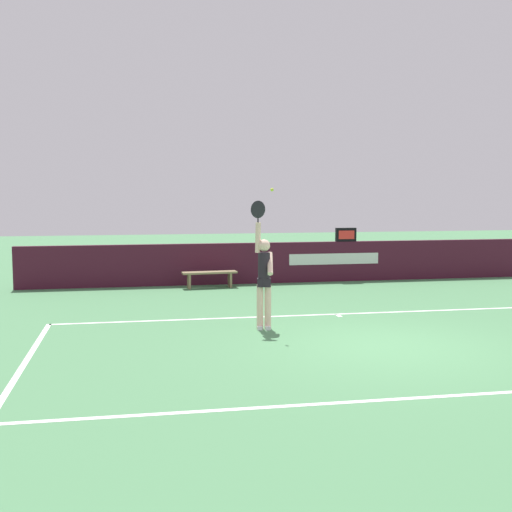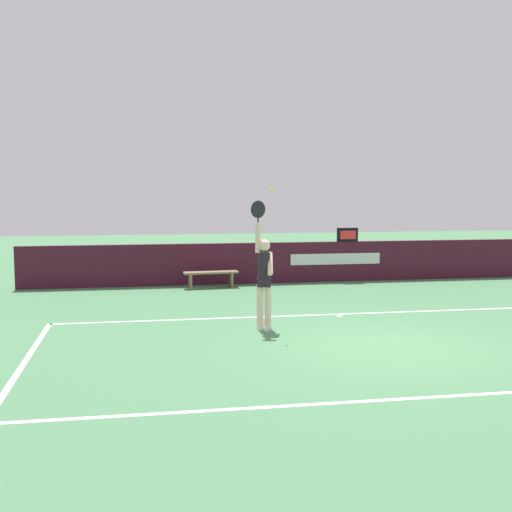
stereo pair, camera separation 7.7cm
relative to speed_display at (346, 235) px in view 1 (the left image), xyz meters
The scene contains 7 objects.
ground_plane 8.35m from the speed_display, 103.23° to the right, with size 60.00×60.00×0.00m, color #467D4F.
court_lines 8.25m from the speed_display, 103.40° to the right, with size 12.23×5.87×0.00m.
back_wall 2.04m from the speed_display, behind, with size 15.20×0.18×1.19m.
speed_display is the anchor object (origin of this frame).
tennis_player 7.30m from the speed_display, 120.95° to the right, with size 0.46×0.47×2.52m.
tennis_ball 7.60m from the speed_display, 119.20° to the right, with size 0.06×0.06×0.06m.
courtside_bench_near 4.34m from the speed_display, behind, with size 1.55×0.47×0.45m.
Camera 1 is at (-4.34, -10.58, 2.71)m, focal length 45.80 mm.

